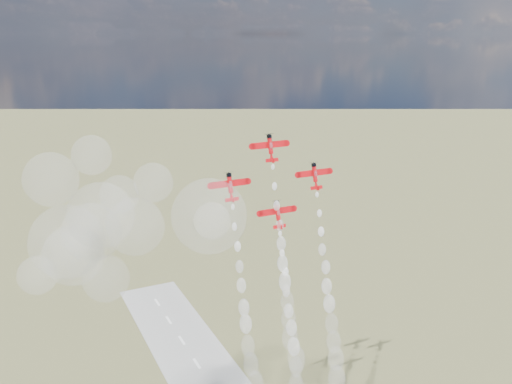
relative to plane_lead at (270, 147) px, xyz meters
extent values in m
cylinder|color=red|center=(0.00, 0.14, 0.49)|extent=(1.35, 2.61, 5.19)
cylinder|color=black|center=(0.00, 0.84, 3.10)|extent=(1.54, 1.74, 1.33)
cube|color=red|center=(0.00, 0.54, 0.69)|extent=(11.75, 0.71, 1.92)
cube|color=white|center=(-3.18, 0.65, 0.66)|extent=(4.62, 0.17, 0.52)
cube|color=white|center=(3.18, 0.65, 0.66)|extent=(4.62, 0.17, 0.52)
cube|color=red|center=(0.00, -1.13, -3.65)|extent=(4.24, 0.39, 1.05)
cube|color=red|center=(0.00, -1.88, -3.65)|extent=(0.13, 1.91, 1.64)
ellipsoid|color=silver|center=(0.00, -0.40, 0.54)|extent=(1.06, 1.53, 2.55)
cone|color=red|center=(0.00, -0.84, -2.93)|extent=(1.35, 1.95, 2.77)
cylinder|color=red|center=(-14.26, -2.46, -9.15)|extent=(1.35, 2.61, 5.19)
cylinder|color=black|center=(-14.26, -1.76, -6.54)|extent=(1.54, 1.74, 1.33)
cube|color=red|center=(-14.26, -2.06, -8.95)|extent=(11.75, 0.71, 1.92)
cube|color=white|center=(-17.44, -1.95, -8.98)|extent=(4.62, 0.17, 0.52)
cube|color=white|center=(-11.08, -1.95, -8.98)|extent=(4.62, 0.17, 0.52)
cube|color=red|center=(-14.26, -3.73, -13.29)|extent=(4.24, 0.39, 1.05)
cube|color=red|center=(-14.26, -4.48, -13.29)|extent=(0.13, 1.91, 1.64)
ellipsoid|color=silver|center=(-14.26, -3.00, -9.10)|extent=(1.06, 1.53, 2.55)
cone|color=red|center=(-14.26, -3.43, -12.58)|extent=(1.35, 1.95, 2.77)
cylinder|color=red|center=(14.26, -2.46, -9.15)|extent=(1.35, 2.61, 5.19)
cylinder|color=black|center=(14.26, -1.76, -6.54)|extent=(1.54, 1.74, 1.33)
cube|color=red|center=(14.26, -2.06, -8.95)|extent=(11.75, 0.71, 1.92)
cube|color=white|center=(11.08, -1.95, -8.98)|extent=(4.62, 0.17, 0.52)
cube|color=white|center=(17.44, -1.95, -8.98)|extent=(4.62, 0.17, 0.52)
cube|color=red|center=(14.26, -3.73, -13.29)|extent=(4.24, 0.39, 1.05)
cube|color=red|center=(14.26, -4.48, -13.29)|extent=(0.13, 1.91, 1.64)
ellipsoid|color=silver|center=(14.26, -3.00, -9.10)|extent=(1.06, 1.53, 2.55)
cone|color=red|center=(14.26, -3.43, -12.58)|extent=(1.35, 1.95, 2.77)
cylinder|color=red|center=(0.00, -5.06, -18.79)|extent=(1.35, 2.61, 5.19)
cylinder|color=black|center=(0.00, -4.36, -16.18)|extent=(1.54, 1.74, 1.33)
cube|color=red|center=(0.00, -4.66, -18.60)|extent=(11.75, 0.71, 1.92)
cube|color=white|center=(-3.18, -4.55, -18.63)|extent=(4.62, 0.17, 0.52)
cube|color=white|center=(3.18, -4.55, -18.63)|extent=(4.62, 0.17, 0.52)
cube|color=red|center=(0.00, -6.33, -22.94)|extent=(4.24, 0.39, 1.05)
cube|color=red|center=(0.00, -7.07, -22.93)|extent=(0.13, 1.91, 1.64)
ellipsoid|color=silver|center=(0.00, -5.59, -18.74)|extent=(1.06, 1.53, 2.55)
cone|color=red|center=(0.00, -6.03, -22.22)|extent=(1.35, 1.95, 2.77)
sphere|color=white|center=(0.07, -1.48, -5.64)|extent=(1.03, 1.03, 1.03)
sphere|color=white|center=(-0.08, -3.03, -11.27)|extent=(1.44, 1.44, 1.44)
sphere|color=white|center=(-0.22, -4.74, -16.87)|extent=(1.86, 1.86, 1.86)
sphere|color=white|center=(0.22, -5.97, -22.77)|extent=(2.28, 2.28, 2.28)
sphere|color=white|center=(0.06, -7.43, -28.07)|extent=(2.70, 2.70, 2.70)
sphere|color=white|center=(-0.15, -8.79, -33.94)|extent=(3.12, 3.12, 3.12)
sphere|color=white|center=(-0.34, -10.78, -39.10)|extent=(3.53, 3.53, 3.53)
sphere|color=white|center=(-0.21, -12.22, -45.09)|extent=(3.95, 3.95, 3.95)
sphere|color=white|center=(-0.44, -13.60, -50.18)|extent=(4.37, 4.37, 4.37)
sphere|color=white|center=(-0.54, -14.95, -55.99)|extent=(4.79, 4.79, 4.79)
sphere|color=white|center=(0.56, -17.05, -62.24)|extent=(5.21, 5.21, 5.21)
sphere|color=white|center=(-14.26, -4.27, -15.41)|extent=(1.03, 1.03, 1.03)
sphere|color=white|center=(-14.35, -5.47, -21.04)|extent=(1.44, 1.44, 1.44)
sphere|color=white|center=(-14.22, -7.28, -26.52)|extent=(1.86, 1.86, 1.86)
sphere|color=white|center=(-14.36, -8.86, -32.17)|extent=(2.28, 2.28, 2.28)
sphere|color=white|center=(-14.31, -9.95, -37.70)|extent=(2.70, 2.70, 2.70)
sphere|color=white|center=(-14.50, -12.00, -43.81)|extent=(3.12, 3.12, 3.12)
sphere|color=white|center=(-14.32, -12.82, -48.71)|extent=(3.53, 3.53, 3.53)
sphere|color=white|center=(-14.60, -14.91, -54.76)|extent=(3.95, 3.95, 3.95)
sphere|color=white|center=(-14.12, -15.91, -60.47)|extent=(4.37, 4.37, 4.37)
sphere|color=white|center=(-13.83, -18.30, -65.63)|extent=(4.79, 4.79, 4.79)
sphere|color=white|center=(14.22, -4.18, -15.40)|extent=(1.03, 1.03, 1.03)
sphere|color=white|center=(14.40, -5.70, -21.09)|extent=(1.44, 1.44, 1.44)
sphere|color=white|center=(14.42, -6.97, -26.73)|extent=(1.86, 1.86, 1.86)
sphere|color=white|center=(14.04, -8.52, -32.08)|extent=(2.28, 2.28, 2.28)
sphere|color=white|center=(14.53, -10.19, -37.49)|extent=(2.70, 2.70, 2.70)
sphere|color=white|center=(14.26, -11.47, -43.40)|extent=(3.12, 3.12, 3.12)
sphere|color=white|center=(14.30, -13.28, -48.64)|extent=(3.53, 3.53, 3.53)
sphere|color=white|center=(14.36, -14.96, -54.76)|extent=(3.95, 3.95, 3.95)
sphere|color=white|center=(14.37, -16.48, -60.33)|extent=(4.37, 4.37, 4.37)
sphere|color=white|center=(14.50, -17.93, -65.58)|extent=(4.79, 4.79, 4.79)
sphere|color=white|center=(14.16, -19.37, -71.88)|extent=(5.21, 5.21, 5.21)
sphere|color=white|center=(0.01, -6.70, -25.09)|extent=(1.03, 1.03, 1.03)
sphere|color=white|center=(-0.10, -8.34, -30.78)|extent=(1.44, 1.44, 1.44)
sphere|color=white|center=(0.17, -9.99, -36.21)|extent=(1.86, 1.86, 1.86)
sphere|color=white|center=(-0.16, -11.38, -41.85)|extent=(2.28, 2.28, 2.28)
sphere|color=white|center=(-0.18, -13.11, -47.75)|extent=(2.70, 2.70, 2.70)
sphere|color=white|center=(0.17, -14.47, -52.86)|extent=(3.12, 3.12, 3.12)
sphere|color=white|center=(0.28, -15.81, -58.58)|extent=(3.53, 3.53, 3.53)
sphere|color=white|center=(0.44, -17.18, -64.76)|extent=(3.95, 3.95, 3.95)
sphere|color=white|center=(-49.83, 5.43, -34.73)|extent=(13.55, 13.55, 13.55)
sphere|color=white|center=(-67.92, -0.58, -27.49)|extent=(10.14, 10.14, 10.14)
sphere|color=white|center=(-21.74, -4.73, -16.95)|extent=(21.54, 21.54, 21.54)
sphere|color=white|center=(-49.81, 5.09, -15.58)|extent=(18.49, 18.49, 18.49)
sphere|color=white|center=(-32.43, 13.58, -10.33)|extent=(11.93, 11.93, 11.93)
sphere|color=white|center=(-42.44, 14.88, -13.16)|extent=(11.58, 11.58, 11.58)
sphere|color=white|center=(-40.23, 6.56, -20.83)|extent=(16.89, 16.89, 16.89)
sphere|color=white|center=(-52.30, 8.39, -21.27)|extent=(16.75, 16.75, 16.75)
sphere|color=white|center=(-50.05, 10.56, 0.36)|extent=(11.07, 11.07, 11.07)
sphere|color=white|center=(-61.68, 4.43, -3.77)|extent=(14.19, 14.19, 14.19)
sphere|color=white|center=(-58.62, 12.30, -24.38)|extent=(21.26, 21.26, 21.26)
sphere|color=white|center=(-58.20, 3.18, -25.15)|extent=(16.51, 16.51, 16.51)
sphere|color=white|center=(-20.58, -3.86, -18.77)|extent=(10.63, 10.63, 10.63)
camera|label=1|loc=(-72.89, -140.64, 32.45)|focal=38.00mm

